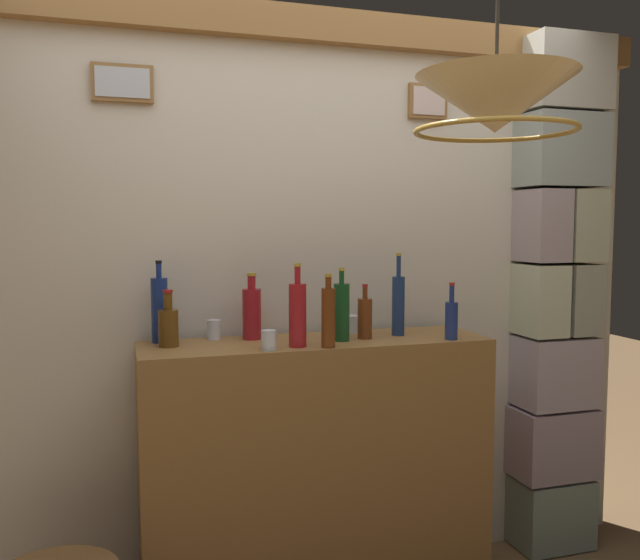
{
  "coord_description": "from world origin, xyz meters",
  "views": [
    {
      "loc": [
        -0.76,
        -1.7,
        1.58
      ],
      "look_at": [
        0.0,
        0.77,
        1.36
      ],
      "focal_mm": 36.91,
      "sensor_mm": 36.0,
      "label": 1
    }
  ],
  "objects_px": {
    "liquor_bottle_brandy": "(168,325)",
    "liquor_bottle_whiskey": "(342,311)",
    "liquor_bottle_bourbon": "(160,309)",
    "liquor_bottle_amaro": "(327,316)",
    "liquor_bottle_rum": "(252,312)",
    "glass_tumbler_rocks": "(214,330)",
    "liquor_bottle_mezcal": "(451,319)",
    "glass_tumbler_highball": "(269,340)",
    "pendant_lamp": "(495,106)",
    "liquor_bottle_sherry": "(298,314)",
    "glass_tumbler_shot": "(351,324)",
    "liquor_bottle_tequila": "(365,317)",
    "liquor_bottle_vermouth": "(398,304)"
  },
  "relations": [
    {
      "from": "liquor_bottle_mezcal",
      "to": "glass_tumbler_shot",
      "type": "relative_size",
      "value": 3.07
    },
    {
      "from": "liquor_bottle_whiskey",
      "to": "liquor_bottle_mezcal",
      "type": "height_order",
      "value": "liquor_bottle_whiskey"
    },
    {
      "from": "liquor_bottle_whiskey",
      "to": "pendant_lamp",
      "type": "relative_size",
      "value": 0.49
    },
    {
      "from": "liquor_bottle_sherry",
      "to": "liquor_bottle_rum",
      "type": "bearing_deg",
      "value": 121.56
    },
    {
      "from": "glass_tumbler_rocks",
      "to": "liquor_bottle_rum",
      "type": "bearing_deg",
      "value": -14.38
    },
    {
      "from": "liquor_bottle_brandy",
      "to": "glass_tumbler_rocks",
      "type": "height_order",
      "value": "liquor_bottle_brandy"
    },
    {
      "from": "glass_tumbler_highball",
      "to": "glass_tumbler_shot",
      "type": "distance_m",
      "value": 0.51
    },
    {
      "from": "liquor_bottle_rum",
      "to": "liquor_bottle_whiskey",
      "type": "bearing_deg",
      "value": -23.46
    },
    {
      "from": "liquor_bottle_whiskey",
      "to": "pendant_lamp",
      "type": "distance_m",
      "value": 1.01
    },
    {
      "from": "liquor_bottle_brandy",
      "to": "pendant_lamp",
      "type": "relative_size",
      "value": 0.36
    },
    {
      "from": "liquor_bottle_sherry",
      "to": "glass_tumbler_rocks",
      "type": "xyz_separation_m",
      "value": [
        -0.28,
        0.26,
        -0.09
      ]
    },
    {
      "from": "liquor_bottle_whiskey",
      "to": "liquor_bottle_mezcal",
      "type": "distance_m",
      "value": 0.45
    },
    {
      "from": "liquor_bottle_mezcal",
      "to": "glass_tumbler_rocks",
      "type": "xyz_separation_m",
      "value": [
        -0.93,
        0.29,
        -0.05
      ]
    },
    {
      "from": "liquor_bottle_bourbon",
      "to": "liquor_bottle_amaro",
      "type": "relative_size",
      "value": 1.16
    },
    {
      "from": "glass_tumbler_rocks",
      "to": "liquor_bottle_brandy",
      "type": "bearing_deg",
      "value": -150.25
    },
    {
      "from": "liquor_bottle_mezcal",
      "to": "liquor_bottle_rum",
      "type": "bearing_deg",
      "value": 162.33
    },
    {
      "from": "glass_tumbler_rocks",
      "to": "glass_tumbler_highball",
      "type": "height_order",
      "value": "glass_tumbler_rocks"
    },
    {
      "from": "liquor_bottle_mezcal",
      "to": "glass_tumbler_shot",
      "type": "height_order",
      "value": "liquor_bottle_mezcal"
    },
    {
      "from": "liquor_bottle_amaro",
      "to": "pendant_lamp",
      "type": "relative_size",
      "value": 0.47
    },
    {
      "from": "liquor_bottle_rum",
      "to": "glass_tumbler_highball",
      "type": "height_order",
      "value": "liquor_bottle_rum"
    },
    {
      "from": "liquor_bottle_sherry",
      "to": "liquor_bottle_amaro",
      "type": "relative_size",
      "value": 1.14
    },
    {
      "from": "liquor_bottle_brandy",
      "to": "glass_tumbler_highball",
      "type": "bearing_deg",
      "value": -27.57
    },
    {
      "from": "liquor_bottle_mezcal",
      "to": "liquor_bottle_amaro",
      "type": "bearing_deg",
      "value": -178.17
    },
    {
      "from": "liquor_bottle_whiskey",
      "to": "pendant_lamp",
      "type": "xyz_separation_m",
      "value": [
        0.28,
        -0.65,
        0.72
      ]
    },
    {
      "from": "liquor_bottle_tequila",
      "to": "liquor_bottle_sherry",
      "type": "bearing_deg",
      "value": -163.2
    },
    {
      "from": "liquor_bottle_amaro",
      "to": "liquor_bottle_brandy",
      "type": "bearing_deg",
      "value": 161.38
    },
    {
      "from": "liquor_bottle_rum",
      "to": "glass_tumbler_highball",
      "type": "bearing_deg",
      "value": -86.97
    },
    {
      "from": "liquor_bottle_rum",
      "to": "glass_tumbler_rocks",
      "type": "height_order",
      "value": "liquor_bottle_rum"
    },
    {
      "from": "liquor_bottle_brandy",
      "to": "pendant_lamp",
      "type": "height_order",
      "value": "pendant_lamp"
    },
    {
      "from": "liquor_bottle_rum",
      "to": "liquor_bottle_amaro",
      "type": "distance_m",
      "value": 0.36
    },
    {
      "from": "liquor_bottle_mezcal",
      "to": "glass_tumbler_rocks",
      "type": "bearing_deg",
      "value": 162.86
    },
    {
      "from": "liquor_bottle_rum",
      "to": "liquor_bottle_tequila",
      "type": "distance_m",
      "value": 0.46
    },
    {
      "from": "glass_tumbler_rocks",
      "to": "liquor_bottle_whiskey",
      "type": "bearing_deg",
      "value": -20.78
    },
    {
      "from": "pendant_lamp",
      "to": "liquor_bottle_tequila",
      "type": "bearing_deg",
      "value": 104.49
    },
    {
      "from": "liquor_bottle_tequila",
      "to": "glass_tumbler_rocks",
      "type": "bearing_deg",
      "value": 164.64
    },
    {
      "from": "liquor_bottle_brandy",
      "to": "liquor_bottle_whiskey",
      "type": "bearing_deg",
      "value": -6.48
    },
    {
      "from": "liquor_bottle_rum",
      "to": "liquor_bottle_vermouth",
      "type": "xyz_separation_m",
      "value": [
        0.61,
        -0.09,
        0.02
      ]
    },
    {
      "from": "liquor_bottle_sherry",
      "to": "liquor_bottle_whiskey",
      "type": "bearing_deg",
      "value": 19.77
    },
    {
      "from": "liquor_bottle_brandy",
      "to": "pendant_lamp",
      "type": "bearing_deg",
      "value": -37.15
    },
    {
      "from": "liquor_bottle_amaro",
      "to": "liquor_bottle_sherry",
      "type": "bearing_deg",
      "value": 156.77
    },
    {
      "from": "liquor_bottle_vermouth",
      "to": "liquor_bottle_sherry",
      "type": "distance_m",
      "value": 0.49
    },
    {
      "from": "liquor_bottle_bourbon",
      "to": "liquor_bottle_mezcal",
      "type": "distance_m",
      "value": 1.18
    },
    {
      "from": "liquor_bottle_bourbon",
      "to": "liquor_bottle_brandy",
      "type": "xyz_separation_m",
      "value": [
        0.03,
        -0.1,
        -0.05
      ]
    },
    {
      "from": "liquor_bottle_mezcal",
      "to": "glass_tumbler_highball",
      "type": "xyz_separation_m",
      "value": [
        -0.76,
        -0.01,
        -0.05
      ]
    },
    {
      "from": "liquor_bottle_vermouth",
      "to": "glass_tumbler_rocks",
      "type": "distance_m",
      "value": 0.78
    },
    {
      "from": "liquor_bottle_mezcal",
      "to": "glass_tumbler_highball",
      "type": "distance_m",
      "value": 0.77
    },
    {
      "from": "liquor_bottle_brandy",
      "to": "liquor_bottle_amaro",
      "type": "relative_size",
      "value": 0.78
    },
    {
      "from": "liquor_bottle_mezcal",
      "to": "pendant_lamp",
      "type": "height_order",
      "value": "pendant_lamp"
    },
    {
      "from": "glass_tumbler_shot",
      "to": "glass_tumbler_highball",
      "type": "bearing_deg",
      "value": -146.72
    },
    {
      "from": "liquor_bottle_rum",
      "to": "liquor_bottle_vermouth",
      "type": "height_order",
      "value": "liquor_bottle_vermouth"
    }
  ]
}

